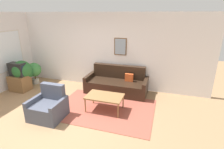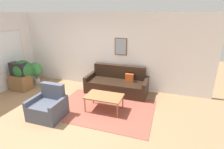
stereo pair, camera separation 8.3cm
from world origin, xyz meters
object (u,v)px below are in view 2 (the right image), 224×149
armchair (48,107)px  coffee_table (104,97)px  couch (117,84)px  potted_plant_tall (23,71)px  tv (19,69)px

armchair → coffee_table: bearing=47.8°
couch → armchair: size_ratio=2.45×
couch → potted_plant_tall: 3.42m
armchair → potted_plant_tall: 2.45m
coffee_table → tv: (-3.39, 0.40, 0.37)m
tv → potted_plant_tall: potted_plant_tall is taller
coffee_table → armchair: 1.52m
couch → potted_plant_tall: (-3.31, -0.78, 0.39)m
couch → armchair: couch is taller
coffee_table → couch: bearing=90.7°
coffee_table → tv: 3.43m
potted_plant_tall → coffee_table: bearing=-9.1°
tv → potted_plant_tall: (0.06, 0.13, -0.10)m
coffee_table → armchair: (-1.30, -0.78, -0.13)m
coffee_table → armchair: size_ratio=1.19×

